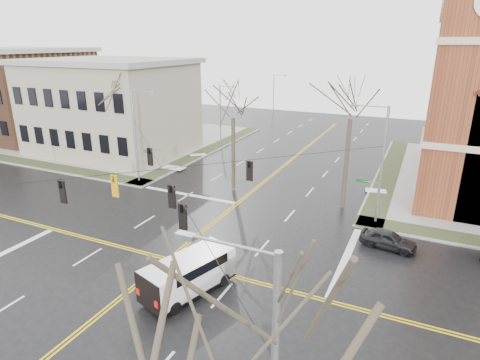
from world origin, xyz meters
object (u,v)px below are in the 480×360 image
at_px(cargo_van, 192,271).
at_px(tree_nw_far, 121,99).
at_px(signal_pole_ne, 380,162).
at_px(parked_car_a, 388,239).
at_px(streetlight_north_a, 221,113).
at_px(tree_ne, 351,113).
at_px(tree_nw_near, 233,113).
at_px(signal_pole_nw, 136,134).
at_px(streetlight_north_b, 274,96).

relative_size(cargo_van, tree_nw_far, 0.54).
bearing_deg(cargo_van, signal_pole_ne, 77.41).
xyz_separation_m(parked_car_a, tree_nw_far, (-27.66, 6.10, 7.22)).
relative_size(streetlight_north_a, tree_ne, 0.71).
relative_size(cargo_van, parked_car_a, 1.59).
bearing_deg(tree_ne, tree_nw_near, -179.66).
relative_size(signal_pole_nw, tree_ne, 0.80).
distance_m(signal_pole_nw, parked_car_a, 24.79).
xyz_separation_m(signal_pole_ne, streetlight_north_a, (-21.97, 16.50, -0.48)).
distance_m(parked_car_a, tree_nw_near, 17.09).
xyz_separation_m(streetlight_north_b, tree_nw_near, (8.84, -34.52, 2.91)).
bearing_deg(streetlight_north_b, signal_pole_ne, -58.95).
bearing_deg(tree_nw_far, signal_pole_ne, -5.09).
bearing_deg(streetlight_north_a, streetlight_north_b, 90.00).
bearing_deg(tree_ne, tree_nw_far, 179.30).
distance_m(signal_pole_nw, cargo_van, 20.36).
height_order(streetlight_north_a, parked_car_a, streetlight_north_a).
xyz_separation_m(signal_pole_nw, parked_car_a, (24.12, -3.77, -4.32)).
distance_m(signal_pole_ne, tree_nw_near, 13.50).
bearing_deg(parked_car_a, cargo_van, 144.41).
distance_m(tree_nw_far, tree_ne, 23.40).
bearing_deg(cargo_van, tree_nw_far, 156.24).
relative_size(streetlight_north_a, cargo_van, 1.35).
relative_size(signal_pole_ne, signal_pole_nw, 1.00).
bearing_deg(parked_car_a, signal_pole_nw, 89.31).
distance_m(cargo_van, tree_nw_far, 25.09).
bearing_deg(signal_pole_nw, streetlight_north_b, 88.95).
xyz_separation_m(cargo_van, parked_car_a, (9.57, 9.98, -0.61)).
bearing_deg(cargo_van, streetlight_north_b, 123.32).
bearing_deg(streetlight_north_b, parked_car_a, -59.79).
relative_size(streetlight_north_b, cargo_van, 1.35).
bearing_deg(signal_pole_ne, tree_ne, 143.73).
relative_size(streetlight_north_a, streetlight_north_b, 1.00).
distance_m(signal_pole_nw, tree_nw_far, 5.14).
distance_m(tree_nw_far, tree_nw_near, 13.06).
distance_m(signal_pole_ne, tree_nw_far, 26.44).
relative_size(streetlight_north_b, parked_car_a, 2.15).
distance_m(signal_pole_ne, streetlight_north_b, 42.61).
xyz_separation_m(tree_nw_far, tree_ne, (23.40, -0.29, 0.27)).
xyz_separation_m(signal_pole_nw, tree_ne, (19.86, 2.04, 3.18)).
xyz_separation_m(streetlight_north_a, parked_car_a, (23.45, -20.27, -3.83)).
bearing_deg(tree_nw_near, parked_car_a, -21.49).
bearing_deg(streetlight_north_b, tree_ne, -60.88).
relative_size(streetlight_north_b, tree_nw_far, 0.74).
height_order(signal_pole_ne, cargo_van, signal_pole_ne).
bearing_deg(streetlight_north_a, tree_nw_far, -106.53).
distance_m(streetlight_north_a, tree_nw_far, 15.17).
bearing_deg(tree_nw_near, cargo_van, -72.25).
bearing_deg(tree_ne, signal_pole_nw, -174.13).
bearing_deg(signal_pole_nw, tree_nw_near, 11.76).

